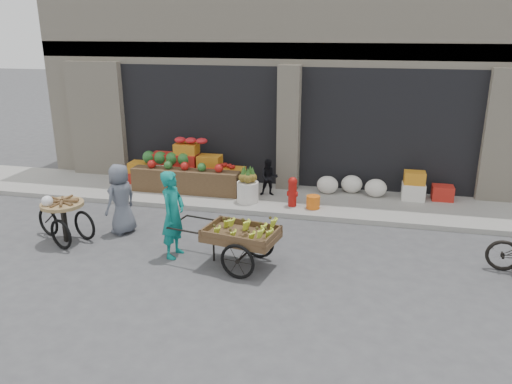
% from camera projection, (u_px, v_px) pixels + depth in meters
% --- Properties ---
extents(ground, '(80.00, 80.00, 0.00)m').
position_uv_depth(ground, '(240.00, 278.00, 8.68)').
color(ground, '#424244').
rests_on(ground, ground).
extents(sidewalk, '(18.00, 2.20, 0.12)m').
position_uv_depth(sidewalk, '(282.00, 200.00, 12.46)').
color(sidewalk, gray).
rests_on(sidewalk, ground).
extents(building, '(14.00, 6.45, 7.00)m').
position_uv_depth(building, '(306.00, 55.00, 15.06)').
color(building, beige).
rests_on(building, ground).
extents(fruit_display, '(3.10, 1.12, 1.24)m').
position_uv_depth(fruit_display, '(191.00, 167.00, 13.05)').
color(fruit_display, '#B42219').
rests_on(fruit_display, sidewalk).
extents(pineapple_bin, '(0.52, 0.52, 0.50)m').
position_uv_depth(pineapple_bin, '(248.00, 192.00, 12.06)').
color(pineapple_bin, silver).
rests_on(pineapple_bin, sidewalk).
extents(fire_hydrant, '(0.22, 0.22, 0.71)m').
position_uv_depth(fire_hydrant, '(293.00, 190.00, 11.74)').
color(fire_hydrant, '#A5140F').
rests_on(fire_hydrant, sidewalk).
extents(orange_bucket, '(0.32, 0.32, 0.30)m').
position_uv_depth(orange_bucket, '(313.00, 202.00, 11.66)').
color(orange_bucket, orange).
rests_on(orange_bucket, sidewalk).
extents(right_bay_goods, '(3.35, 0.60, 0.70)m').
position_uv_depth(right_bay_goods, '(390.00, 186.00, 12.35)').
color(right_bay_goods, silver).
rests_on(right_bay_goods, sidewalk).
extents(seated_person, '(0.51, 0.43, 0.93)m').
position_uv_depth(seated_person, '(269.00, 178.00, 12.46)').
color(seated_person, black).
rests_on(seated_person, sidewalk).
extents(banana_cart, '(2.30, 1.26, 0.91)m').
position_uv_depth(banana_cart, '(239.00, 232.00, 8.93)').
color(banana_cart, brown).
rests_on(banana_cart, ground).
extents(vendor_woman, '(0.46, 0.65, 1.68)m').
position_uv_depth(vendor_woman, '(173.00, 214.00, 9.29)').
color(vendor_woman, '#107B72').
rests_on(vendor_woman, ground).
extents(tricycle_cart, '(1.45, 1.08, 0.95)m').
position_uv_depth(tricycle_cart, '(63.00, 215.00, 10.01)').
color(tricycle_cart, '#9E7F51').
rests_on(tricycle_cart, ground).
extents(vendor_grey, '(0.70, 0.85, 1.50)m').
position_uv_depth(vendor_grey, '(121.00, 199.00, 10.40)').
color(vendor_grey, slate).
rests_on(vendor_grey, ground).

